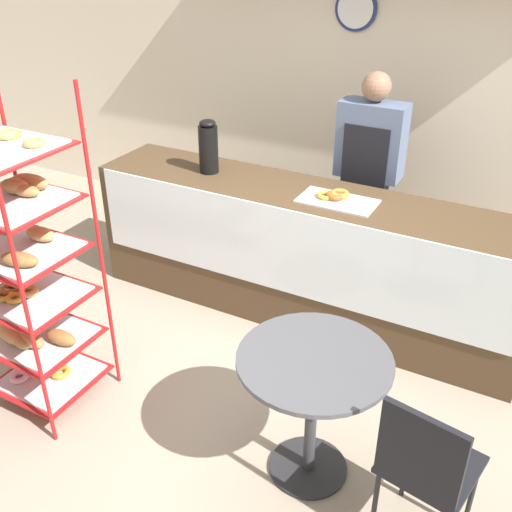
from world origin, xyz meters
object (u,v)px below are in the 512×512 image
Objects in this scene: cafe_chair at (425,465)px; donut_tray_counter at (336,198)px; pastry_rack at (28,275)px; coffee_carafe at (208,147)px; cafe_table at (313,387)px; person_worker at (368,177)px.

cafe_chair is 1.85m from donut_tray_counter.
pastry_rack is 1.58m from coffee_carafe.
pastry_rack is at bearing -97.85° from coffee_carafe.
cafe_table is 1.50× the size of donut_tray_counter.
person_worker is at bearing 102.16° from cafe_table.
person_worker is at bearing 59.89° from pastry_rack.
pastry_rack is 1.13× the size of person_worker.
cafe_table is 1.95× the size of coffee_carafe.
person_worker reaches higher than cafe_chair.
person_worker is 3.33× the size of donut_tray_counter.
person_worker is 1.17m from coffee_carafe.
coffee_carafe is at bearing 177.74° from donut_tray_counter.
pastry_rack is 3.77× the size of donut_tray_counter.
coffee_carafe reaches higher than cafe_chair.
cafe_chair is at bearing -37.22° from coffee_carafe.
cafe_chair is 2.30× the size of coffee_carafe.
coffee_carafe is at bearing 82.15° from pastry_rack.
cafe_table is 2.03m from coffee_carafe.
person_worker is at bearing 88.68° from donut_tray_counter.
donut_tray_counter reaches higher than cafe_table.
cafe_chair is (1.01, -2.09, -0.35)m from person_worker.
coffee_carafe is 1.01m from donut_tray_counter.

